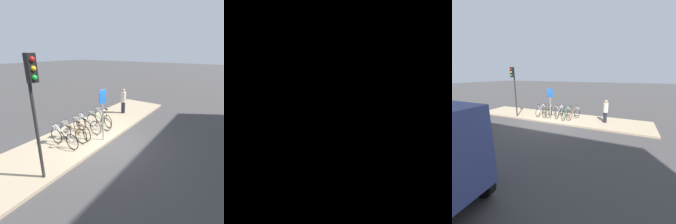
# 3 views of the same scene
# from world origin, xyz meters

# --- Properties ---
(ground_plane) EXTENTS (120.00, 120.00, 0.00)m
(ground_plane) POSITION_xyz_m (0.00, 0.00, 0.00)
(ground_plane) COLOR #423F3F
(sidewalk) EXTENTS (14.05, 2.95, 0.12)m
(sidewalk) POSITION_xyz_m (0.00, 1.48, 0.06)
(sidewalk) COLOR tan
(sidewalk) RESTS_ON ground_plane
(parked_bicycle_0) EXTENTS (0.46, 1.67, 1.02)m
(parked_bicycle_0) POSITION_xyz_m (-1.40, 1.40, 0.57)
(parked_bicycle_0) COLOR black
(parked_bicycle_0) RESTS_ON sidewalk
(parked_bicycle_1) EXTENTS (0.46, 1.67, 1.02)m
(parked_bicycle_1) POSITION_xyz_m (-0.82, 1.46, 0.57)
(parked_bicycle_1) COLOR black
(parked_bicycle_1) RESTS_ON sidewalk
(parked_bicycle_2) EXTENTS (0.65, 1.60, 1.02)m
(parked_bicycle_2) POSITION_xyz_m (-0.28, 1.41, 0.57)
(parked_bicycle_2) COLOR black
(parked_bicycle_2) RESTS_ON sidewalk
(parked_bicycle_3) EXTENTS (0.46, 1.67, 1.02)m
(parked_bicycle_3) POSITION_xyz_m (0.25, 1.50, 0.57)
(parked_bicycle_3) COLOR black
(parked_bicycle_3) RESTS_ON sidewalk
(parked_bicycle_4) EXTENTS (0.46, 1.67, 1.02)m
(parked_bicycle_4) POSITION_xyz_m (0.91, 1.34, 0.57)
(parked_bicycle_4) COLOR black
(parked_bicycle_4) RESTS_ON sidewalk
(parked_bicycle_5) EXTENTS (0.67, 1.59, 1.02)m
(parked_bicycle_5) POSITION_xyz_m (1.46, 1.46, 0.57)
(parked_bicycle_5) COLOR black
(parked_bicycle_5) RESTS_ON sidewalk
(pedestrian) EXTENTS (0.34, 0.34, 1.63)m
(pedestrian) POSITION_xyz_m (3.79, 1.48, 0.97)
(pedestrian) COLOR #23232D
(pedestrian) RESTS_ON sidewalk
(traffic_light) EXTENTS (0.24, 0.40, 3.87)m
(traffic_light) POSITION_xyz_m (-3.11, 0.24, 2.89)
(traffic_light) COLOR #2D2D2D
(traffic_light) RESTS_ON sidewalk
(sign_post) EXTENTS (0.44, 0.07, 2.36)m
(sign_post) POSITION_xyz_m (0.04, 0.29, 1.73)
(sign_post) COLOR #99999E
(sign_post) RESTS_ON sidewalk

